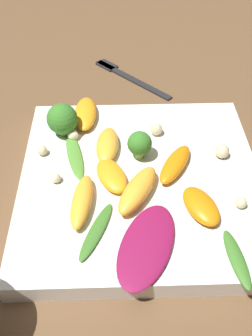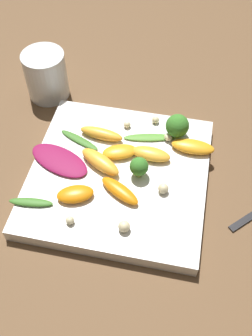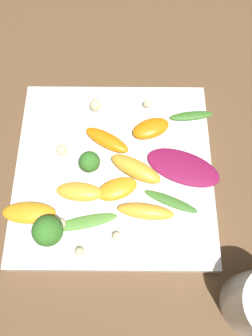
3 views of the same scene
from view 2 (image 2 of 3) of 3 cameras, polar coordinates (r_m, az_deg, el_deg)
ground_plane at (r=0.67m, az=-1.04°, el=-1.78°), size 2.40×2.40×0.00m
plate at (r=0.66m, az=-1.06°, el=-1.15°), size 0.29×0.29×0.02m
drinking_glass at (r=0.80m, az=-11.52°, el=13.07°), size 0.08×0.08×0.09m
radicchio_leaf_0 at (r=0.67m, az=-9.71°, el=0.97°), size 0.12×0.09×0.01m
orange_segment_0 at (r=0.62m, az=-0.92°, el=-3.31°), size 0.08×0.06×0.02m
orange_segment_1 at (r=0.69m, az=-3.59°, el=4.99°), size 0.08×0.03×0.02m
orange_segment_2 at (r=0.62m, az=-7.38°, el=-3.77°), size 0.07×0.05×0.02m
orange_segment_3 at (r=0.67m, az=-0.90°, el=2.37°), size 0.07×0.05×0.02m
orange_segment_4 at (r=0.66m, az=3.63°, el=2.05°), size 0.07×0.03×0.02m
orange_segment_5 at (r=0.68m, az=9.68°, el=3.07°), size 0.07×0.03×0.02m
orange_segment_6 at (r=0.65m, az=-3.77°, el=0.92°), size 0.08×0.06×0.02m
broccoli_floret_0 at (r=0.69m, az=7.46°, el=6.05°), size 0.04×0.04×0.04m
broccoli_floret_1 at (r=0.63m, az=1.87°, el=0.06°), size 0.03×0.03×0.04m
arugula_sprig_0 at (r=0.69m, az=-6.79°, el=4.06°), size 0.08×0.04×0.01m
arugula_sprig_1 at (r=0.69m, az=3.38°, el=4.44°), size 0.09×0.04×0.01m
arugula_sprig_2 at (r=0.63m, az=-13.64°, el=-4.86°), size 0.07×0.02×0.01m
macadamia_nut_0 at (r=0.60m, az=-8.14°, el=-7.52°), size 0.01×0.01×0.01m
macadamia_nut_1 at (r=0.69m, az=6.15°, el=4.48°), size 0.01×0.01×0.01m
macadamia_nut_2 at (r=0.71m, az=0.16°, el=6.34°), size 0.01×0.01×0.01m
macadamia_nut_3 at (r=0.72m, az=4.31°, el=6.98°), size 0.01×0.01×0.01m
macadamia_nut_4 at (r=0.62m, az=5.44°, el=-2.97°), size 0.02×0.02×0.02m
macadamia_nut_5 at (r=0.58m, az=-0.27°, el=-8.46°), size 0.02×0.02×0.02m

